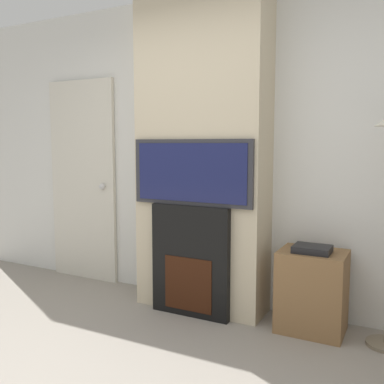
% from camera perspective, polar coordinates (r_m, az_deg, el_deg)
% --- Properties ---
extents(wall_back, '(6.00, 0.06, 2.70)m').
position_cam_1_polar(wall_back, '(3.79, 2.91, 5.60)').
color(wall_back, silver).
rests_on(wall_back, ground_plane).
extents(chimney_breast, '(1.10, 0.39, 2.70)m').
position_cam_1_polar(chimney_breast, '(3.59, 1.43, 5.56)').
color(chimney_breast, beige).
rests_on(chimney_breast, ground_plane).
extents(fireplace, '(0.68, 0.15, 0.91)m').
position_cam_1_polar(fireplace, '(3.54, -0.01, -9.13)').
color(fireplace, black).
rests_on(fireplace, ground_plane).
extents(television, '(1.04, 0.07, 0.53)m').
position_cam_1_polar(television, '(3.42, -0.02, 2.64)').
color(television, '#2D2D33').
rests_on(television, fireplace).
extents(media_stand, '(0.48, 0.38, 0.66)m').
position_cam_1_polar(media_stand, '(3.41, 15.70, -12.48)').
color(media_stand, brown).
rests_on(media_stand, ground_plane).
extents(entry_door, '(0.81, 0.09, 2.05)m').
position_cam_1_polar(entry_door, '(4.57, -14.33, 1.43)').
color(entry_door, beige).
rests_on(entry_door, ground_plane).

